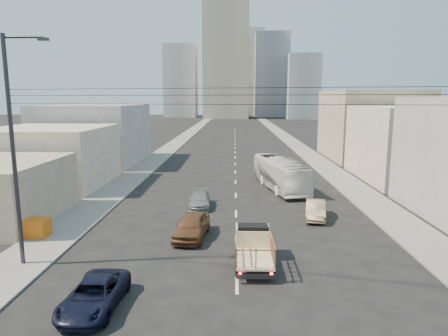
{
  "coord_description": "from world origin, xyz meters",
  "views": [
    {
      "loc": [
        -0.16,
        -15.99,
        8.84
      ],
      "look_at": [
        -0.95,
        14.7,
        3.5
      ],
      "focal_mm": 32.0,
      "sensor_mm": 36.0,
      "label": 1
    }
  ],
  "objects_px": {
    "flatbed_pickup": "(254,245)",
    "streetlamp_left": "(15,146)",
    "sedan_tan": "(315,210)",
    "sedan_grey": "(200,200)",
    "navy_pickup": "(94,295)",
    "city_bus": "(280,173)",
    "crate_stack": "(34,228)",
    "sedan_brown": "(192,226)"
  },
  "relations": [
    {
      "from": "crate_stack",
      "to": "sedan_grey",
      "type": "bearing_deg",
      "value": 37.64
    },
    {
      "from": "city_bus",
      "to": "streetlamp_left",
      "type": "bearing_deg",
      "value": -141.18
    },
    {
      "from": "sedan_tan",
      "to": "streetlamp_left",
      "type": "relative_size",
      "value": 0.34
    },
    {
      "from": "sedan_tan",
      "to": "crate_stack",
      "type": "bearing_deg",
      "value": -155.12
    },
    {
      "from": "sedan_tan",
      "to": "sedan_grey",
      "type": "xyz_separation_m",
      "value": [
        -8.93,
        2.95,
        -0.07
      ]
    },
    {
      "from": "flatbed_pickup",
      "to": "city_bus",
      "type": "bearing_deg",
      "value": 79.35
    },
    {
      "from": "sedan_grey",
      "to": "navy_pickup",
      "type": "bearing_deg",
      "value": -103.31
    },
    {
      "from": "flatbed_pickup",
      "to": "navy_pickup",
      "type": "xyz_separation_m",
      "value": [
        -6.99,
        -4.88,
        -0.47
      ]
    },
    {
      "from": "navy_pickup",
      "to": "city_bus",
      "type": "relative_size",
      "value": 0.41
    },
    {
      "from": "streetlamp_left",
      "to": "crate_stack",
      "type": "relative_size",
      "value": 6.67
    },
    {
      "from": "flatbed_pickup",
      "to": "sedan_grey",
      "type": "distance_m",
      "value": 12.1
    },
    {
      "from": "flatbed_pickup",
      "to": "streetlamp_left",
      "type": "relative_size",
      "value": 0.37
    },
    {
      "from": "flatbed_pickup",
      "to": "city_bus",
      "type": "distance_m",
      "value": 18.86
    },
    {
      "from": "flatbed_pickup",
      "to": "sedan_brown",
      "type": "height_order",
      "value": "flatbed_pickup"
    },
    {
      "from": "flatbed_pickup",
      "to": "city_bus",
      "type": "xyz_separation_m",
      "value": [
        3.49,
        18.53,
        0.44
      ]
    },
    {
      "from": "sedan_grey",
      "to": "crate_stack",
      "type": "distance_m",
      "value": 12.64
    },
    {
      "from": "navy_pickup",
      "to": "streetlamp_left",
      "type": "bearing_deg",
      "value": 142.2
    },
    {
      "from": "sedan_tan",
      "to": "navy_pickup",
      "type": "bearing_deg",
      "value": -121.21
    },
    {
      "from": "city_bus",
      "to": "crate_stack",
      "type": "relative_size",
      "value": 6.12
    },
    {
      "from": "streetlamp_left",
      "to": "sedan_brown",
      "type": "bearing_deg",
      "value": 28.21
    },
    {
      "from": "flatbed_pickup",
      "to": "sedan_brown",
      "type": "distance_m",
      "value": 5.57
    },
    {
      "from": "flatbed_pickup",
      "to": "navy_pickup",
      "type": "bearing_deg",
      "value": -145.07
    },
    {
      "from": "navy_pickup",
      "to": "streetlamp_left",
      "type": "xyz_separation_m",
      "value": [
        -5.31,
        4.39,
        5.81
      ]
    },
    {
      "from": "sedan_grey",
      "to": "streetlamp_left",
      "type": "distance_m",
      "value": 15.72
    },
    {
      "from": "sedan_brown",
      "to": "crate_stack",
      "type": "relative_size",
      "value": 2.56
    },
    {
      "from": "navy_pickup",
      "to": "sedan_grey",
      "type": "distance_m",
      "value": 16.62
    },
    {
      "from": "sedan_brown",
      "to": "city_bus",
      "type": "bearing_deg",
      "value": 69.78
    },
    {
      "from": "flatbed_pickup",
      "to": "sedan_grey",
      "type": "relative_size",
      "value": 1.07
    },
    {
      "from": "city_bus",
      "to": "sedan_grey",
      "type": "relative_size",
      "value": 2.68
    },
    {
      "from": "sedan_tan",
      "to": "sedan_grey",
      "type": "height_order",
      "value": "sedan_tan"
    },
    {
      "from": "navy_pickup",
      "to": "streetlamp_left",
      "type": "height_order",
      "value": "streetlamp_left"
    },
    {
      "from": "flatbed_pickup",
      "to": "sedan_grey",
      "type": "height_order",
      "value": "flatbed_pickup"
    },
    {
      "from": "sedan_brown",
      "to": "streetlamp_left",
      "type": "xyz_separation_m",
      "value": [
        -8.53,
        -4.57,
        5.65
      ]
    },
    {
      "from": "navy_pickup",
      "to": "streetlamp_left",
      "type": "distance_m",
      "value": 9.01
    },
    {
      "from": "city_bus",
      "to": "crate_stack",
      "type": "bearing_deg",
      "value": -151.08
    },
    {
      "from": "flatbed_pickup",
      "to": "crate_stack",
      "type": "distance_m",
      "value": 14.4
    },
    {
      "from": "sedan_brown",
      "to": "navy_pickup",
      "type": "bearing_deg",
      "value": -103.3
    },
    {
      "from": "sedan_grey",
      "to": "flatbed_pickup",
      "type": "bearing_deg",
      "value": -73.79
    },
    {
      "from": "flatbed_pickup",
      "to": "city_bus",
      "type": "relative_size",
      "value": 0.4
    },
    {
      "from": "sedan_brown",
      "to": "sedan_tan",
      "type": "relative_size",
      "value": 1.14
    },
    {
      "from": "flatbed_pickup",
      "to": "crate_stack",
      "type": "xyz_separation_m",
      "value": [
        -13.9,
        3.72,
        -0.4
      ]
    },
    {
      "from": "sedan_tan",
      "to": "flatbed_pickup",
      "type": "bearing_deg",
      "value": -109.92
    }
  ]
}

